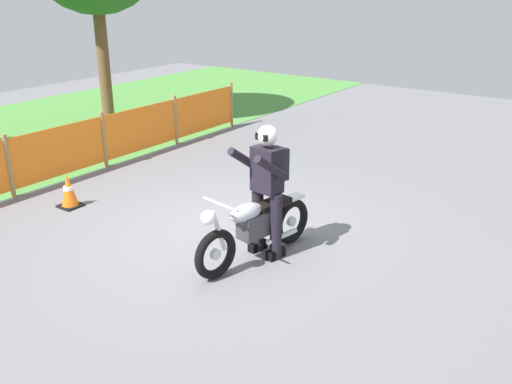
# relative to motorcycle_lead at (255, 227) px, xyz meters

# --- Properties ---
(ground) EXTENTS (24.00, 24.00, 0.02)m
(ground) POSITION_rel_motorcycle_lead_xyz_m (0.40, 0.82, -0.46)
(ground) COLOR slate
(barrier_fence) EXTENTS (9.59, 0.08, 1.05)m
(barrier_fence) POSITION_rel_motorcycle_lead_xyz_m (0.40, 4.42, 0.09)
(barrier_fence) COLOR #997547
(barrier_fence) RESTS_ON ground
(motorcycle_lead) EXTENTS (1.93, 0.63, 0.92)m
(motorcycle_lead) POSITION_rel_motorcycle_lead_xyz_m (0.00, 0.00, 0.00)
(motorcycle_lead) COLOR black
(motorcycle_lead) RESTS_ON ground
(rider_lead) EXTENTS (0.73, 0.61, 1.69)m
(rider_lead) POSITION_rel_motorcycle_lead_xyz_m (0.21, -0.03, 0.51)
(rider_lead) COLOR black
(rider_lead) RESTS_ON ground
(traffic_cone) EXTENTS (0.32, 0.32, 0.53)m
(traffic_cone) POSITION_rel_motorcycle_lead_xyz_m (-0.26, 3.34, -0.19)
(traffic_cone) COLOR black
(traffic_cone) RESTS_ON ground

